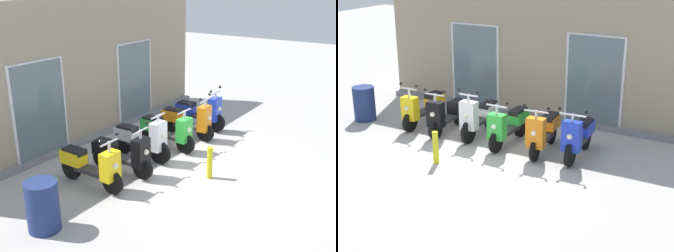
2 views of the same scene
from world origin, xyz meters
TOP-DOWN VIEW (x-y plane):
  - ground_plane at (0.00, 0.00)m, footprint 40.00×40.00m
  - storefront_facade at (-0.00, 3.20)m, footprint 8.84×0.50m
  - scooter_yellow at (-2.06, 1.16)m, footprint 0.53×1.62m
  - scooter_black at (-1.25, 1.03)m, footprint 0.58×1.56m
  - scooter_white at (-0.41, 1.15)m, footprint 0.56×1.60m
  - scooter_green at (0.43, 1.04)m, footprint 0.58×1.61m
  - scooter_orange at (1.31, 0.99)m, footprint 0.60×1.54m
  - scooter_blue at (2.09, 1.09)m, footprint 0.62×1.57m
  - curb_bollard at (-0.39, -0.62)m, footprint 0.12×0.12m
  - trash_bin at (-3.62, 0.73)m, footprint 0.55×0.55m

SIDE VIEW (x-z plane):
  - ground_plane at x=0.00m, z-range 0.00..0.00m
  - curb_bollard at x=-0.39m, z-range 0.00..0.70m
  - trash_bin at x=-3.62m, z-range 0.00..0.88m
  - scooter_black at x=-1.25m, z-range -0.14..1.06m
  - scooter_yellow at x=-2.06m, z-range -0.13..1.07m
  - scooter_green at x=0.43m, z-range -0.12..1.06m
  - scooter_blue at x=2.09m, z-range -0.13..1.10m
  - scooter_orange at x=1.31m, z-range -0.11..1.11m
  - scooter_white at x=-0.41m, z-range -0.13..1.14m
  - storefront_facade at x=0.00m, z-range -0.06..3.50m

